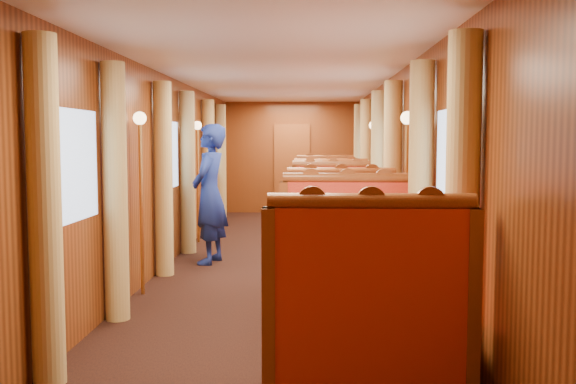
{
  "coord_description": "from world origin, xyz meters",
  "views": [
    {
      "loc": [
        0.38,
        -8.47,
        1.66
      ],
      "look_at": [
        0.14,
        -1.08,
        1.05
      ],
      "focal_mm": 40.0,
      "sensor_mm": 36.0,
      "label": 1
    }
  ],
  "objects_px": {
    "teapot_right": "(353,251)",
    "rose_vase_far": "(327,178)",
    "banquette_far_aft": "(327,200)",
    "passenger": "(334,203)",
    "banquette_mid_fwd": "(340,245)",
    "table_far": "(328,208)",
    "rose_vase_mid": "(334,195)",
    "steward": "(210,194)",
    "teapot_back": "(339,245)",
    "table_near": "(355,303)",
    "table_mid": "(336,236)",
    "banquette_near_fwd": "(367,336)",
    "teapot_left": "(332,248)",
    "banquette_near_aft": "(348,270)",
    "banquette_mid_aft": "(334,223)",
    "banquette_far_fwd": "(330,211)",
    "fruit_plate": "(392,257)",
    "tea_tray": "(339,256)"
  },
  "relations": [
    {
      "from": "table_far",
      "to": "teapot_back",
      "type": "relative_size",
      "value": 5.86
    },
    {
      "from": "table_near",
      "to": "table_mid",
      "type": "height_order",
      "value": "same"
    },
    {
      "from": "table_near",
      "to": "fruit_plate",
      "type": "relative_size",
      "value": 4.53
    },
    {
      "from": "banquette_mid_aft",
      "to": "rose_vase_mid",
      "type": "bearing_deg",
      "value": -91.96
    },
    {
      "from": "table_far",
      "to": "steward",
      "type": "xyz_separation_m",
      "value": [
        -1.69,
        -3.5,
        0.56
      ]
    },
    {
      "from": "banquette_far_fwd",
      "to": "teapot_right",
      "type": "bearing_deg",
      "value": -90.31
    },
    {
      "from": "banquette_near_aft",
      "to": "banquette_mid_fwd",
      "type": "height_order",
      "value": "same"
    },
    {
      "from": "teapot_left",
      "to": "teapot_back",
      "type": "height_order",
      "value": "teapot_back"
    },
    {
      "from": "banquette_far_fwd",
      "to": "tea_tray",
      "type": "distance_m",
      "value": 6.05
    },
    {
      "from": "rose_vase_mid",
      "to": "banquette_far_aft",
      "type": "bearing_deg",
      "value": 89.56
    },
    {
      "from": "teapot_back",
      "to": "tea_tray",
      "type": "bearing_deg",
      "value": -100.14
    },
    {
      "from": "fruit_plate",
      "to": "banquette_far_fwd",
      "type": "bearing_deg",
      "value": 92.44
    },
    {
      "from": "banquette_far_fwd",
      "to": "table_near",
      "type": "bearing_deg",
      "value": -90.0
    },
    {
      "from": "table_far",
      "to": "passenger",
      "type": "relative_size",
      "value": 1.38
    },
    {
      "from": "teapot_left",
      "to": "banquette_near_aft",
      "type": "bearing_deg",
      "value": 56.59
    },
    {
      "from": "banquette_mid_aft",
      "to": "banquette_far_fwd",
      "type": "relative_size",
      "value": 1.0
    },
    {
      "from": "banquette_near_fwd",
      "to": "teapot_left",
      "type": "height_order",
      "value": "banquette_near_fwd"
    },
    {
      "from": "banquette_far_aft",
      "to": "passenger",
      "type": "relative_size",
      "value": 1.76
    },
    {
      "from": "teapot_back",
      "to": "table_near",
      "type": "bearing_deg",
      "value": -32.25
    },
    {
      "from": "banquette_near_aft",
      "to": "passenger",
      "type": "bearing_deg",
      "value": 90.0
    },
    {
      "from": "table_near",
      "to": "rose_vase_mid",
      "type": "height_order",
      "value": "rose_vase_mid"
    },
    {
      "from": "banquette_mid_fwd",
      "to": "banquette_near_aft",
      "type": "bearing_deg",
      "value": -90.0
    },
    {
      "from": "teapot_right",
      "to": "rose_vase_far",
      "type": "bearing_deg",
      "value": 82.7
    },
    {
      "from": "banquette_near_aft",
      "to": "table_mid",
      "type": "height_order",
      "value": "banquette_near_aft"
    },
    {
      "from": "banquette_near_aft",
      "to": "banquette_mid_fwd",
      "type": "bearing_deg",
      "value": 90.0
    },
    {
      "from": "rose_vase_far",
      "to": "teapot_back",
      "type": "bearing_deg",
      "value": -90.89
    },
    {
      "from": "teapot_left",
      "to": "fruit_plate",
      "type": "distance_m",
      "value": 0.46
    },
    {
      "from": "banquette_near_aft",
      "to": "banquette_mid_aft",
      "type": "xyz_separation_m",
      "value": [
        0.0,
        3.5,
        0.0
      ]
    },
    {
      "from": "teapot_left",
      "to": "steward",
      "type": "xyz_separation_m",
      "value": [
        -1.5,
        3.57,
        0.11
      ]
    },
    {
      "from": "teapot_left",
      "to": "teapot_back",
      "type": "distance_m",
      "value": 0.14
    },
    {
      "from": "banquette_near_fwd",
      "to": "banquette_near_aft",
      "type": "distance_m",
      "value": 2.03
    },
    {
      "from": "table_near",
      "to": "rose_vase_mid",
      "type": "relative_size",
      "value": 2.92
    },
    {
      "from": "fruit_plate",
      "to": "steward",
      "type": "relative_size",
      "value": 0.12
    },
    {
      "from": "table_near",
      "to": "tea_tray",
      "type": "relative_size",
      "value": 3.09
    },
    {
      "from": "table_near",
      "to": "passenger",
      "type": "xyz_separation_m",
      "value": [
        -0.0,
        4.28,
        0.37
      ]
    },
    {
      "from": "table_mid",
      "to": "table_far",
      "type": "bearing_deg",
      "value": 90.0
    },
    {
      "from": "teapot_right",
      "to": "passenger",
      "type": "distance_m",
      "value": 4.44
    },
    {
      "from": "teapot_right",
      "to": "table_mid",
      "type": "bearing_deg",
      "value": 82.26
    },
    {
      "from": "banquette_near_fwd",
      "to": "table_mid",
      "type": "relative_size",
      "value": 1.28
    },
    {
      "from": "table_near",
      "to": "banquette_far_fwd",
      "type": "distance_m",
      "value": 5.99
    },
    {
      "from": "table_far",
      "to": "rose_vase_mid",
      "type": "relative_size",
      "value": 2.92
    },
    {
      "from": "banquette_far_aft",
      "to": "steward",
      "type": "distance_m",
      "value": 4.84
    },
    {
      "from": "banquette_near_fwd",
      "to": "fruit_plate",
      "type": "bearing_deg",
      "value": 73.25
    },
    {
      "from": "banquette_mid_fwd",
      "to": "rose_vase_far",
      "type": "height_order",
      "value": "banquette_mid_fwd"
    },
    {
      "from": "banquette_mid_fwd",
      "to": "rose_vase_mid",
      "type": "relative_size",
      "value": 3.72
    },
    {
      "from": "banquette_far_aft",
      "to": "table_mid",
      "type": "bearing_deg",
      "value": -90.0
    },
    {
      "from": "banquette_far_aft",
      "to": "rose_vase_far",
      "type": "xyz_separation_m",
      "value": [
        -0.02,
        -0.98,
        0.5
      ]
    },
    {
      "from": "banquette_mid_fwd",
      "to": "teapot_left",
      "type": "xyz_separation_m",
      "value": [
        -0.19,
        -2.56,
        0.4
      ]
    },
    {
      "from": "table_near",
      "to": "banquette_mid_aft",
      "type": "height_order",
      "value": "banquette_mid_aft"
    },
    {
      "from": "teapot_right",
      "to": "passenger",
      "type": "xyz_separation_m",
      "value": [
        0.03,
        4.44,
        -0.07
      ]
    }
  ]
}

